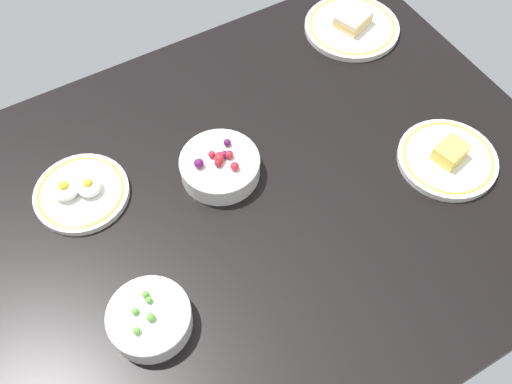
% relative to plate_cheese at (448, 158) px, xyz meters
% --- Properties ---
extents(dining_table, '(1.23, 0.95, 0.04)m').
position_rel_plate_cheese_xyz_m(dining_table, '(-0.38, 0.12, -0.03)').
color(dining_table, black).
rests_on(dining_table, ground).
extents(plate_cheese, '(0.20, 0.20, 0.05)m').
position_rel_plate_cheese_xyz_m(plate_cheese, '(0.00, 0.00, 0.00)').
color(plate_cheese, white).
rests_on(plate_cheese, dining_table).
extents(bowl_peas, '(0.14, 0.14, 0.06)m').
position_rel_plate_cheese_xyz_m(bowl_peas, '(-0.66, -0.02, 0.01)').
color(bowl_peas, white).
rests_on(bowl_peas, dining_table).
extents(bowl_berries, '(0.16, 0.16, 0.06)m').
position_rel_plate_cheese_xyz_m(bowl_berries, '(-0.41, 0.20, 0.01)').
color(bowl_berries, white).
rests_on(bowl_berries, dining_table).
extents(plate_sandwich, '(0.23, 0.23, 0.05)m').
position_rel_plate_cheese_xyz_m(plate_sandwich, '(0.06, 0.42, 0.00)').
color(plate_sandwich, white).
rests_on(plate_sandwich, dining_table).
extents(plate_eggs, '(0.18, 0.18, 0.05)m').
position_rel_plate_cheese_xyz_m(plate_eggs, '(-0.67, 0.29, 0.00)').
color(plate_eggs, white).
rests_on(plate_eggs, dining_table).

